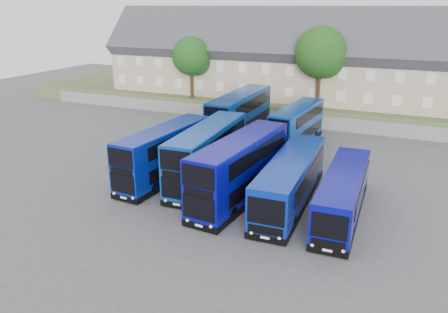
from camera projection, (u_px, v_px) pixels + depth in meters
ground at (205, 210)px, 29.87m from camera, size 120.00×120.00×0.00m
retaining_wall at (296, 120)px, 50.37m from camera, size 70.00×0.40×1.50m
earth_bank at (315, 101)px, 58.94m from camera, size 80.00×20.00×2.00m
terrace_row at (311, 62)px, 53.64m from camera, size 54.00×10.40×11.20m
dd_front_left at (165, 155)px, 34.63m from camera, size 3.16×10.60×4.15m
dd_front_mid at (208, 155)px, 34.08m from camera, size 3.10×11.23×4.42m
dd_front_right at (240, 170)px, 30.96m from camera, size 3.59×11.44×4.47m
dd_rear_left at (240, 117)px, 45.14m from camera, size 2.72×11.86×4.71m
dd_rear_right at (297, 127)px, 42.89m from camera, size 3.15×10.12×3.96m
coach_east_a at (290, 181)px, 30.44m from camera, size 2.99×12.27×3.33m
coach_east_b at (343, 195)px, 28.66m from camera, size 2.61×11.13×3.02m
tree_west at (193, 58)px, 54.51m from camera, size 4.80×4.80×7.65m
tree_mid at (322, 54)px, 48.53m from camera, size 5.76×5.76×9.18m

